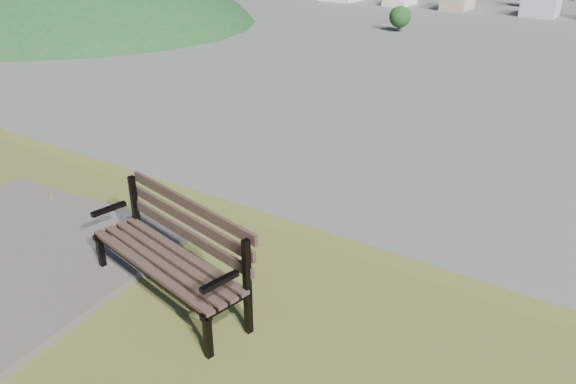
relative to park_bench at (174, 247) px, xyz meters
The scene contains 2 objects.
park_bench is the anchor object (origin of this frame).
green_wooded_hill 200.01m from the park_bench, 146.62° to the left, with size 170.39×136.31×85.20m.
Camera 1 is at (1.92, -0.55, 28.18)m, focal length 35.00 mm.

